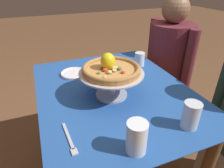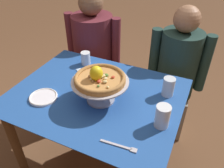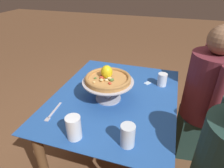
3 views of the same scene
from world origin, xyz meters
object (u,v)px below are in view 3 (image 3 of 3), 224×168
Objects in this scene: pizza_stand at (108,87)px; sugar_packet at (147,83)px; diner_left at (205,99)px; pizza at (108,78)px; water_glass_back_left at (162,80)px; dinner_fork at (53,113)px; water_glass_back_right at (128,137)px; water_glass_side_right at (74,129)px; side_plate at (105,74)px.

sugar_packet is (-0.30, 0.23, -0.09)m from pizza_stand.
diner_left is at bearing 107.49° from sugar_packet.
water_glass_back_left is at bearing 131.61° from pizza.
water_glass_back_left reaches higher than sugar_packet.
pizza is 0.41m from dinner_fork.
diner_left is (-0.15, 0.47, -0.16)m from sugar_packet.
sugar_packet is at bearing -72.51° from diner_left.
pizza_stand reaches higher than water_glass_back_right.
dinner_fork is (-0.14, -0.23, -0.05)m from water_glass_side_right.
pizza is 0.47m from water_glass_back_left.
water_glass_back_right is 0.28m from water_glass_side_right.
side_plate is at bearing -157.08° from pizza_stand.
water_glass_side_right is 0.11× the size of diner_left.
sugar_packet is (-0.29, 0.23, -0.16)m from pizza.
water_glass_back_right is 2.47× the size of sugar_packet.
sugar_packet is at bearing 84.38° from side_plate.
water_glass_back_right reaches higher than side_plate.
pizza is at bearing 172.35° from water_glass_side_right.
side_plate is at bearing 166.54° from dinner_fork.
water_glass_side_right is (0.40, -0.05, -0.11)m from pizza.
water_glass_side_right is 0.27m from dinner_fork.
diner_left reaches higher than water_glass_back_left.
water_glass_back_right is 0.64× the size of dinner_fork.
pizza is 0.25× the size of diner_left.
dinner_fork is at bearing -102.08° from water_glass_back_right.
water_glass_back_left is at bearing 170.27° from water_glass_back_right.
pizza_stand reaches higher than sugar_packet.
water_glass_back_left is 0.48m from side_plate.
water_glass_side_right is at bearing -42.07° from diner_left.
pizza is 0.44m from water_glass_back_right.
water_glass_back_right is at bearing -0.55° from sugar_packet.
pizza reaches higher than side_plate.
sugar_packet is at bearing 142.14° from pizza_stand.
diner_left is (-0.11, 0.84, -0.16)m from side_plate.
sugar_packet is (0.04, 0.37, -0.01)m from side_plate.
pizza_stand is at bearing -148.37° from water_glass_back_right.
water_glass_side_right is (0.03, -0.28, 0.00)m from water_glass_back_right.
water_glass_back_left is at bearing 86.52° from side_plate.
pizza_stand is 6.84× the size of sugar_packet.
water_glass_side_right is at bearing -29.31° from water_glass_back_left.
side_plate is (-0.73, -0.08, -0.05)m from water_glass_side_right.
pizza is at bearing 132.58° from dinner_fork.
diner_left is at bearing 97.63° from side_plate.
diner_left reaches higher than pizza.
pizza is 0.89m from diner_left.
diner_left is (-0.81, 0.48, -0.21)m from water_glass_back_right.
diner_left reaches higher than pizza_stand.
water_glass_back_left reaches higher than dinner_fork.
water_glass_back_right is at bearing 31.72° from pizza.
pizza_stand is 1.95× the size of side_plate.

